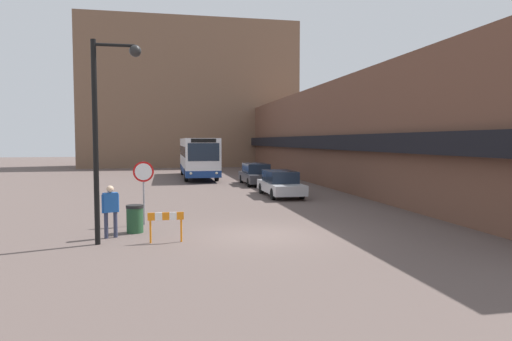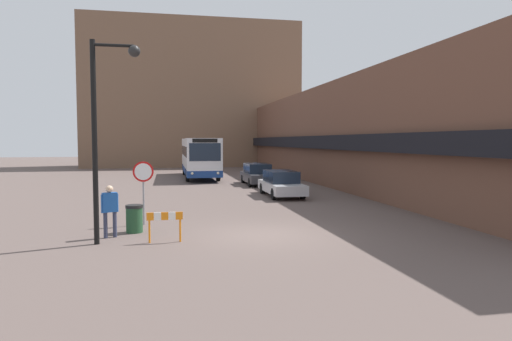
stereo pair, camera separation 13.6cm
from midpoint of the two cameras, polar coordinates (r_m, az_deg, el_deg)
name	(u,v)px [view 1 (the left image)]	position (r m, az deg, el deg)	size (l,w,h in m)	color
ground_plane	(264,235)	(15.42, 0.78, -8.04)	(160.00, 160.00, 0.00)	brown
building_row_right	(316,136)	(40.93, 7.38, 4.24)	(5.50, 60.00, 7.08)	brown
building_backdrop_far	(190,96)	(58.23, -8.30, 9.26)	(26.00, 8.00, 17.60)	brown
city_bus	(198,157)	(39.20, -7.36, 1.73)	(2.65, 11.58, 3.35)	silver
parked_car_front	(280,183)	(25.94, 2.92, -1.63)	(1.80, 4.83, 1.45)	#B7B7BC
parked_car_middle	(256,174)	(32.75, -0.11, -0.46)	(1.83, 4.84, 1.52)	#38383D
stop_sign	(144,179)	(17.47, -14.10, -1.03)	(0.76, 0.08, 2.38)	gray
street_lamp	(105,118)	(14.50, -18.60, 6.23)	(1.46, 0.36, 6.14)	black
pedestrian	(110,206)	(15.52, -17.97, -4.30)	(0.52, 0.36, 1.71)	#333851
trash_bin	(135,219)	(16.25, -15.14, -5.84)	(0.59, 0.59, 0.95)	#234C2D
construction_barricade	(166,221)	(14.44, -11.47, -6.22)	(1.10, 0.06, 0.94)	orange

